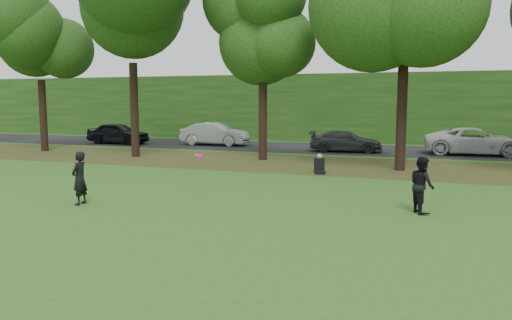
{
  "coord_description": "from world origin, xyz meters",
  "views": [
    {
      "loc": [
        5.47,
        -10.48,
        3.15
      ],
      "look_at": [
        0.32,
        3.7,
        1.3
      ],
      "focal_mm": 35.0,
      "sensor_mm": 36.0,
      "label": 1
    }
  ],
  "objects_px": {
    "frisbee": "(198,156)",
    "seated_person": "(320,166)",
    "player_left": "(79,178)",
    "player_right": "(422,185)"
  },
  "relations": [
    {
      "from": "player_left",
      "to": "frisbee",
      "type": "height_order",
      "value": "player_left"
    },
    {
      "from": "player_left",
      "to": "frisbee",
      "type": "distance_m",
      "value": 3.64
    },
    {
      "from": "player_left",
      "to": "player_right",
      "type": "bearing_deg",
      "value": 98.1
    },
    {
      "from": "player_right",
      "to": "frisbee",
      "type": "bearing_deg",
      "value": 73.67
    },
    {
      "from": "frisbee",
      "to": "player_right",
      "type": "bearing_deg",
      "value": 10.88
    },
    {
      "from": "player_left",
      "to": "player_right",
      "type": "distance_m",
      "value": 9.93
    },
    {
      "from": "frisbee",
      "to": "player_left",
      "type": "bearing_deg",
      "value": -161.65
    },
    {
      "from": "player_left",
      "to": "player_right",
      "type": "relative_size",
      "value": 1.01
    },
    {
      "from": "player_right",
      "to": "seated_person",
      "type": "distance_m",
      "value": 7.7
    },
    {
      "from": "frisbee",
      "to": "seated_person",
      "type": "distance_m",
      "value": 7.9
    }
  ]
}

